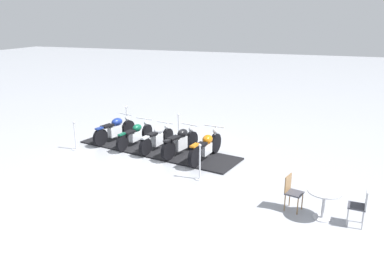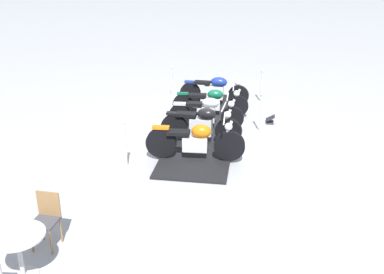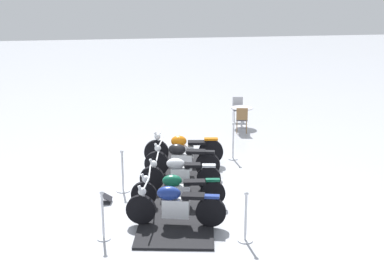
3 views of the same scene
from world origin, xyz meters
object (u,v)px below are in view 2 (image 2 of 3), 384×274
(motorcycle_black, at_px, (202,125))
(stanchion_left_rear, at_px, (172,87))
(motorcycle_copper, at_px, (196,140))
(motorcycle_chrome, at_px, (207,112))
(stanchion_right_rear, at_px, (261,90))
(stanchion_left_front, at_px, (126,152))
(cafe_table, at_px, (18,245))
(motorcycle_forest, at_px, (212,101))
(stanchion_right_mid, at_px, (260,120))
(motorcycle_navy, at_px, (215,90))
(info_placard, at_px, (270,121))
(cafe_chair_across_table, at_px, (46,216))

(motorcycle_black, bearing_deg, stanchion_left_rear, 115.37)
(motorcycle_copper, relative_size, motorcycle_chrome, 1.12)
(motorcycle_chrome, xyz_separation_m, stanchion_right_rear, (1.96, 2.35, -0.09))
(stanchion_left_front, relative_size, cafe_table, 1.39)
(motorcycle_black, height_order, stanchion_right_rear, stanchion_right_rear)
(motorcycle_forest, height_order, stanchion_right_mid, stanchion_right_mid)
(motorcycle_navy, height_order, stanchion_left_front, stanchion_left_front)
(stanchion_left_rear, height_order, stanchion_left_front, stanchion_left_front)
(motorcycle_copper, relative_size, motorcycle_navy, 1.07)
(motorcycle_black, xyz_separation_m, info_placard, (2.06, 1.41, -0.45))
(motorcycle_navy, bearing_deg, stanchion_right_mid, -51.61)
(motorcycle_forest, xyz_separation_m, motorcycle_navy, (0.20, 1.01, 0.04))
(stanchion_right_mid, bearing_deg, info_placard, 57.62)
(motorcycle_forest, xyz_separation_m, stanchion_left_front, (-2.23, -3.35, -0.07))
(motorcycle_navy, bearing_deg, motorcycle_chrome, -86.68)
(motorcycle_copper, relative_size, motorcycle_forest, 1.03)
(motorcycle_copper, bearing_deg, info_placard, 55.73)
(motorcycle_chrome, bearing_deg, motorcycle_navy, 88.41)
(motorcycle_forest, distance_m, info_placard, 1.80)
(stanchion_left_front, bearing_deg, stanchion_right_mid, 30.84)
(motorcycle_chrome, relative_size, motorcycle_navy, 0.96)
(stanchion_right_rear, bearing_deg, motorcycle_copper, -118.50)
(motorcycle_chrome, bearing_deg, stanchion_left_front, -120.63)
(stanchion_left_rear, bearing_deg, motorcycle_forest, -59.16)
(motorcycle_navy, height_order, stanchion_right_mid, stanchion_right_mid)
(motorcycle_copper, height_order, motorcycle_forest, motorcycle_copper)
(stanchion_left_front, bearing_deg, motorcycle_copper, 11.13)
(stanchion_right_mid, relative_size, stanchion_left_front, 0.97)
(motorcycle_copper, distance_m, motorcycle_forest, 3.10)
(motorcycle_forest, bearing_deg, stanchion_right_mid, -39.26)
(stanchion_left_rear, bearing_deg, cafe_table, -104.66)
(motorcycle_forest, bearing_deg, cafe_table, -108.44)
(motorcycle_copper, relative_size, stanchion_right_rear, 2.13)
(stanchion_left_front, bearing_deg, motorcycle_chrome, 49.30)
(motorcycle_forest, height_order, info_placard, motorcycle_forest)
(motorcycle_chrome, xyz_separation_m, stanchion_left_front, (-2.01, -2.34, -0.08))
(motorcycle_navy, bearing_deg, motorcycle_copper, -86.66)
(motorcycle_forest, bearing_deg, motorcycle_black, -93.91)
(motorcycle_copper, distance_m, cafe_table, 4.87)
(motorcycle_navy, distance_m, info_placard, 2.21)
(motorcycle_black, bearing_deg, stanchion_left_front, -128.60)
(cafe_chair_across_table, bearing_deg, cafe_table, -0.00)
(motorcycle_copper, height_order, cafe_table, motorcycle_copper)
(stanchion_left_rear, xyz_separation_m, cafe_table, (-2.33, -8.91, 0.20))
(info_placard, relative_size, cafe_chair_across_table, 0.39)
(motorcycle_black, relative_size, stanchion_left_rear, 1.86)
(motorcycle_copper, distance_m, stanchion_left_rear, 4.99)
(motorcycle_forest, height_order, stanchion_left_front, stanchion_left_front)
(motorcycle_navy, relative_size, stanchion_left_rear, 1.96)
(motorcycle_copper, distance_m, motorcycle_navy, 4.13)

